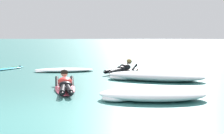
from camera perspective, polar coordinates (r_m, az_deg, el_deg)
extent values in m
plane|color=#387A75|center=(15.42, -3.35, 0.50)|extent=(120.00, 120.00, 0.00)
ellipsoid|color=#E54C66|center=(8.79, -8.56, -3.74)|extent=(1.13, 2.42, 0.07)
ellipsoid|color=#E54C66|center=(9.90, -8.74, -2.55)|extent=(0.24, 0.24, 0.06)
ellipsoid|color=red|center=(8.81, -8.58, -2.62)|extent=(0.56, 0.75, 0.35)
ellipsoid|color=black|center=(8.43, -8.50, -3.23)|extent=(0.40, 0.36, 0.20)
cylinder|color=black|center=(7.88, -8.97, -4.12)|extent=(0.30, 0.82, 0.14)
ellipsoid|color=black|center=(7.49, -9.08, -4.68)|extent=(0.15, 0.24, 0.08)
cylinder|color=black|center=(7.89, -7.80, -4.09)|extent=(0.39, 0.81, 0.14)
ellipsoid|color=black|center=(7.49, -7.49, -4.64)|extent=(0.15, 0.24, 0.08)
cylinder|color=black|center=(9.19, -10.01, -2.79)|extent=(0.23, 0.54, 0.32)
sphere|color=tan|center=(9.56, -10.01, -3.04)|extent=(0.09, 0.09, 0.09)
cylinder|color=black|center=(9.18, -7.26, -2.75)|extent=(0.23, 0.54, 0.32)
sphere|color=tan|center=(9.53, -7.36, -3.03)|extent=(0.09, 0.09, 0.09)
sphere|color=tan|center=(9.17, -8.67, -1.11)|extent=(0.21, 0.21, 0.21)
ellipsoid|color=black|center=(9.15, -8.67, -0.94)|extent=(0.26, 0.25, 0.16)
ellipsoid|color=white|center=(12.39, 2.31, -0.76)|extent=(1.39, 2.10, 0.07)
ellipsoid|color=white|center=(13.25, 4.23, -0.27)|extent=(0.28, 0.27, 0.06)
ellipsoid|color=black|center=(12.41, 2.42, 0.02)|extent=(0.62, 0.72, 0.34)
ellipsoid|color=black|center=(12.10, 1.64, -0.28)|extent=(0.43, 0.40, 0.20)
cylinder|color=black|center=(11.63, -0.06, -0.69)|extent=(0.53, 0.83, 0.14)
ellipsoid|color=black|center=(11.27, -1.25, -0.92)|extent=(0.18, 0.24, 0.08)
cylinder|color=black|center=(11.56, 0.63, -0.74)|extent=(0.44, 0.86, 0.14)
ellipsoid|color=black|center=(11.17, -0.33, -0.98)|extent=(0.18, 0.24, 0.08)
cylinder|color=black|center=(12.82, 2.24, -0.13)|extent=(0.32, 0.56, 0.33)
sphere|color=#8C6647|center=(13.17, 2.98, -0.41)|extent=(0.09, 0.09, 0.09)
cylinder|color=black|center=(12.61, 3.97, -0.25)|extent=(0.32, 0.56, 0.33)
sphere|color=#8C6647|center=(12.94, 4.65, -0.54)|extent=(0.09, 0.09, 0.09)
sphere|color=#8C6647|center=(12.72, 3.17, 1.00)|extent=(0.21, 0.21, 0.21)
ellipsoid|color=#AD894C|center=(12.70, 3.13, 1.13)|extent=(0.28, 0.27, 0.16)
ellipsoid|color=#2DB2D1|center=(13.90, -19.18, -0.33)|extent=(1.43, 2.20, 0.07)
cube|color=yellow|center=(13.90, -19.19, -0.18)|extent=(0.84, 1.69, 0.01)
cone|color=black|center=(14.51, -16.42, -0.09)|extent=(0.13, 0.13, 0.16)
ellipsoid|color=white|center=(10.29, 7.86, -1.63)|extent=(3.32, 1.76, 0.29)
ellipsoid|color=white|center=(10.38, 12.31, -1.89)|extent=(1.24, 0.82, 0.21)
ellipsoid|color=white|center=(10.37, 2.57, -1.88)|extent=(1.20, 0.71, 0.16)
ellipsoid|color=white|center=(12.65, -8.69, -0.51)|extent=(2.48, 1.32, 0.14)
ellipsoid|color=white|center=(12.78, -6.04, -0.50)|extent=(0.93, 0.66, 0.10)
ellipsoid|color=white|center=(12.61, -11.91, -0.74)|extent=(0.94, 0.81, 0.08)
ellipsoid|color=white|center=(7.34, 7.32, -4.92)|extent=(2.52, 1.24, 0.27)
ellipsoid|color=white|center=(7.59, 11.86, -4.93)|extent=(0.95, 0.67, 0.19)
ellipsoid|color=white|center=(7.21, 1.49, -5.56)|extent=(1.04, 0.88, 0.15)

